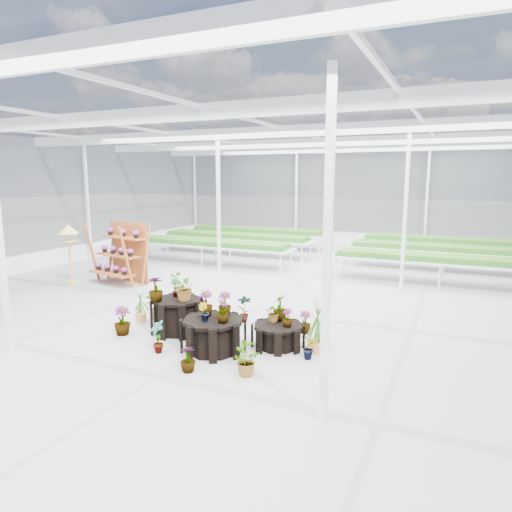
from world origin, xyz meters
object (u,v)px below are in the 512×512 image
at_px(plinth_tall, 177,316).
at_px(plinth_mid, 213,335).
at_px(shelf_rack, 119,253).
at_px(plinth_low, 278,336).
at_px(bird_table, 70,254).

height_order(plinth_tall, plinth_mid, plinth_tall).
bearing_deg(shelf_rack, plinth_tall, -24.03).
bearing_deg(plinth_tall, shelf_rack, 143.94).
relative_size(plinth_low, bird_table, 0.54).
relative_size(plinth_mid, shelf_rack, 0.64).
xyz_separation_m(plinth_mid, shelf_rack, (-5.31, 3.59, 0.61)).
height_order(plinth_tall, bird_table, bird_table).
relative_size(plinth_tall, shelf_rack, 0.57).
relative_size(plinth_tall, plinth_mid, 0.90).
bearing_deg(plinth_low, shelf_rack, 155.37).
bearing_deg(plinth_mid, bird_table, 155.97).
height_order(plinth_mid, shelf_rack, shelf_rack).
bearing_deg(plinth_tall, plinth_mid, -26.57).
xyz_separation_m(plinth_low, shelf_rack, (-6.31, 2.89, 0.70)).
distance_m(plinth_mid, bird_table, 7.24).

